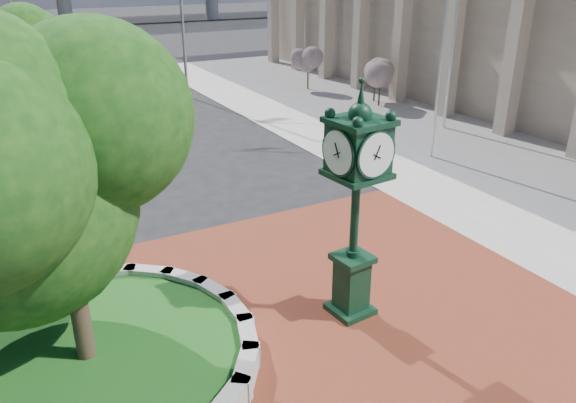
{
  "coord_description": "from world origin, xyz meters",
  "views": [
    {
      "loc": [
        -5.79,
        -9.84,
        7.57
      ],
      "look_at": [
        0.34,
        1.5,
        2.06
      ],
      "focal_mm": 35.0,
      "sensor_mm": 36.0,
      "label": 1
    }
  ],
  "objects": [
    {
      "name": "parked_car",
      "position": [
        0.95,
        40.4,
        0.82
      ],
      "size": [
        3.35,
        5.17,
        1.64
      ],
      "primitive_type": "imported",
      "rotation": [
        0.0,
        0.0,
        0.32
      ],
      "color": "#530B19",
      "rests_on": "ground"
    },
    {
      "name": "sidewalk",
      "position": [
        16.0,
        10.0,
        0.02
      ],
      "size": [
        20.0,
        50.0,
        0.04
      ],
      "primitive_type": "cube",
      "color": "#9E9B93",
      "rests_on": "ground"
    },
    {
      "name": "plaza",
      "position": [
        0.0,
        -1.0,
        0.02
      ],
      "size": [
        12.0,
        12.0,
        0.04
      ],
      "primitive_type": "cube",
      "color": "maroon",
      "rests_on": "ground"
    },
    {
      "name": "shrub_mid",
      "position": [
        14.25,
        16.56,
        1.59
      ],
      "size": [
        1.2,
        1.2,
        2.2
      ],
      "color": "#38281C",
      "rests_on": "ground"
    },
    {
      "name": "tree_street",
      "position": [
        -4.0,
        18.0,
        3.24
      ],
      "size": [
        4.4,
        4.4,
        5.45
      ],
      "color": "#38281C",
      "rests_on": "ground"
    },
    {
      "name": "flagpole_a",
      "position": [
        10.2,
        7.05,
        4.83
      ],
      "size": [
        1.45,
        0.37,
        9.42
      ],
      "color": "silver",
      "rests_on": "ground"
    },
    {
      "name": "civic_building",
      "position": [
        23.6,
        12.0,
        4.33
      ],
      "size": [
        17.35,
        44.0,
        8.6
      ],
      "color": "tan",
      "rests_on": "ground"
    },
    {
      "name": "tree_planter",
      "position": [
        -5.0,
        0.0,
        3.72
      ],
      "size": [
        5.2,
        5.2,
        6.33
      ],
      "color": "#38281C",
      "rests_on": "ground"
    },
    {
      "name": "post_clock",
      "position": [
        0.75,
        -0.8,
        2.97
      ],
      "size": [
        1.22,
        1.22,
        5.4
      ],
      "color": "black",
      "rests_on": "ground"
    },
    {
      "name": "flagpole_b",
      "position": [
        13.81,
        10.19,
        5.81
      ],
      "size": [
        1.77,
        0.2,
        11.33
      ],
      "color": "silver",
      "rests_on": "ground"
    },
    {
      "name": "shrub_far",
      "position": [
        12.52,
        21.32,
        1.59
      ],
      "size": [
        1.2,
        1.2,
        2.2
      ],
      "color": "#38281C",
      "rests_on": "ground"
    },
    {
      "name": "shrub_near",
      "position": [
        13.77,
        15.46,
        1.59
      ],
      "size": [
        1.2,
        1.2,
        2.2
      ],
      "color": "#38281C",
      "rests_on": "ground"
    },
    {
      "name": "planter_wall",
      "position": [
        -2.71,
        -0.0,
        0.27
      ],
      "size": [
        2.96,
        6.77,
        0.54
      ],
      "color": "#9E9B93",
      "rests_on": "ground"
    },
    {
      "name": "ground",
      "position": [
        0.0,
        0.0,
        0.0
      ],
      "size": [
        200.0,
        200.0,
        0.0
      ],
      "primitive_type": "plane",
      "color": "black",
      "rests_on": "ground"
    },
    {
      "name": "grass_bed",
      "position": [
        -5.0,
        0.0,
        0.2
      ],
      "size": [
        6.1,
        6.1,
        0.4
      ],
      "primitive_type": "cylinder",
      "color": "#164D18",
      "rests_on": "ground"
    }
  ]
}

